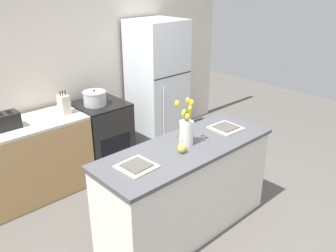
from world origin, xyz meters
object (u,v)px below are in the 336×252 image
Objects in this scene: stove_range at (102,136)px; toaster at (6,121)px; refrigerator at (157,86)px; cooking_pot at (95,98)px; pear_figurine at (182,148)px; knife_block at (64,104)px; plate_setting_left at (137,166)px; plate_setting_right at (226,128)px; flower_vase at (186,129)px.

toaster is at bearing -179.75° from stove_range.
refrigerator is 6.48× the size of cooking_pot.
stove_range is 3.16× the size of cooking_pot.
stove_range is 1.76m from pear_figurine.
knife_block is (0.65, -0.02, 0.03)m from toaster.
refrigerator is 1.02m from cooking_pot.
refrigerator is (0.95, 0.00, 0.47)m from stove_range.
plate_setting_left is at bearing -135.59° from refrigerator.
pear_figurine is at bearing -174.30° from plate_setting_right.
knife_block is at bearing 104.78° from flower_vase.
plate_setting_left is 1.15m from plate_setting_right.
plate_setting_right is at bearing -44.63° from toaster.
refrigerator is at bearing 44.41° from plate_setting_left.
refrigerator is 6.75× the size of knife_block.
cooking_pot is (-0.07, -0.01, 0.53)m from stove_range.
plate_setting_left and plate_setting_right have the same top height.
stove_range is 3.29× the size of knife_block.
refrigerator reaches higher than plate_setting_right.
cooking_pot is at bearing 84.73° from pear_figurine.
knife_block reaches higher than toaster.
flower_vase is at bearing 177.50° from plate_setting_right.
pear_figurine is at bearing -125.20° from refrigerator.
toaster reaches higher than plate_setting_right.
refrigerator is 4.13× the size of flower_vase.
stove_range is 0.54m from cooking_pot.
flower_vase is 1.89m from toaster.
flower_vase is 1.56m from cooking_pot.
stove_range is 1.73m from plate_setting_right.
knife_block is at bearing -179.08° from refrigerator.
plate_setting_left is 1.70m from cooking_pot.
stove_range is 1.69m from flower_vase.
flower_vase reaches higher than stove_range.
pear_figurine is 1.66m from knife_block.
toaster is (-1.06, 1.56, -0.10)m from flower_vase.
plate_setting_right reaches higher than stove_range.
pear_figurine is at bearing -80.97° from knife_block.
toaster is at bearing 106.00° from plate_setting_left.
plate_setting_left is at bearing -177.70° from flower_vase.
cooking_pot is (-0.55, 1.59, 0.05)m from plate_setting_right.
plate_setting_right is (0.48, -1.59, 0.48)m from stove_range.
pear_figurine is 0.42× the size of plate_setting_left.
stove_range is at bearing 2.63° from knife_block.
refrigerator is at bearing 73.46° from plate_setting_right.
refrigerator reaches higher than plate_setting_left.
knife_block is (-0.41, -0.02, 0.02)m from cooking_pot.
pear_figurine is 0.44× the size of cooking_pot.
refrigerator is 2.28m from plate_setting_left.
plate_setting_right is (-0.47, -1.59, 0.02)m from refrigerator.
refrigerator is at bearing 56.82° from flower_vase.
plate_setting_right is at bearing 5.70° from pear_figurine.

